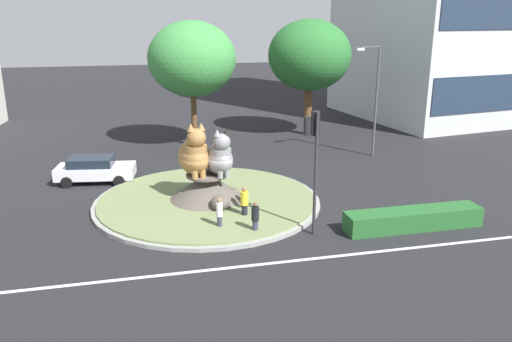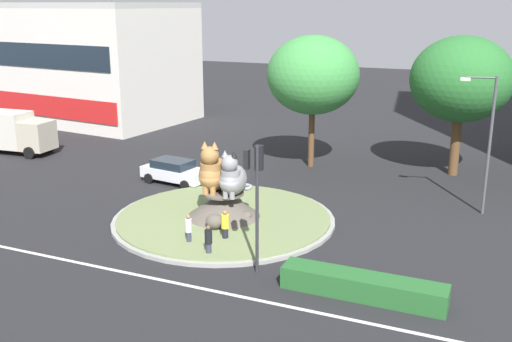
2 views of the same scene
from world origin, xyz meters
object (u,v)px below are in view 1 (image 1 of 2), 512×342
object	(u,v)px
cat_statue_tabby	(194,155)
broadleaf_tree_behind_island	(192,59)
pedestrian_yellow_shirt	(245,203)
sedan_on_far_lane	(95,169)
second_tree_near_tower	(309,55)
cat_statue_grey	(220,157)
pedestrian_black_shirt	(255,218)
pedestrian_white_shirt	(219,214)
streetlight_arm	(374,94)
traffic_light_mast	(314,146)

from	to	relation	value
cat_statue_tabby	broadleaf_tree_behind_island	bearing A→B (deg)	164.28
broadleaf_tree_behind_island	pedestrian_yellow_shirt	xyz separation A→B (m)	(0.67, -14.93, -5.52)
cat_statue_tabby	sedan_on_far_lane	size ratio (longest dim) A/B	0.61
second_tree_near_tower	sedan_on_far_lane	distance (m)	19.30
cat_statue_grey	pedestrian_black_shirt	world-z (taller)	cat_statue_grey
pedestrian_white_shirt	pedestrian_yellow_shirt	size ratio (longest dim) A/B	0.97
streetlight_arm	broadleaf_tree_behind_island	bearing A→B (deg)	-36.54
traffic_light_mast	second_tree_near_tower	distance (m)	20.07
pedestrian_black_shirt	sedan_on_far_lane	bearing A→B (deg)	-58.43
cat_statue_tabby	pedestrian_white_shirt	xyz separation A→B (m)	(0.63, -3.82, -1.74)
broadleaf_tree_behind_island	pedestrian_black_shirt	distance (m)	17.71
pedestrian_yellow_shirt	cat_statue_tabby	bearing A→B (deg)	5.07
cat_statue_grey	broadleaf_tree_behind_island	bearing A→B (deg)	170.81
pedestrian_white_shirt	pedestrian_yellow_shirt	xyz separation A→B (m)	(1.37, 1.09, 0.01)
cat_statue_tabby	second_tree_near_tower	bearing A→B (deg)	132.95
streetlight_arm	pedestrian_yellow_shirt	world-z (taller)	streetlight_arm
streetlight_arm	pedestrian_white_shirt	world-z (taller)	streetlight_arm
broadleaf_tree_behind_island	sedan_on_far_lane	xyz separation A→B (m)	(-6.67, -7.32, -5.59)
cat_statue_grey	second_tree_near_tower	world-z (taller)	second_tree_near_tower
cat_statue_grey	pedestrian_yellow_shirt	distance (m)	3.04
broadleaf_tree_behind_island	streetlight_arm	world-z (taller)	broadleaf_tree_behind_island
sedan_on_far_lane	pedestrian_yellow_shirt	bearing A→B (deg)	-37.97
second_tree_near_tower	pedestrian_black_shirt	size ratio (longest dim) A/B	5.84
cat_statue_grey	sedan_on_far_lane	bearing A→B (deg)	-136.89
second_tree_near_tower	sedan_on_far_lane	world-z (taller)	second_tree_near_tower
traffic_light_mast	cat_statue_tabby	bearing A→B (deg)	39.96
streetlight_arm	pedestrian_yellow_shirt	bearing A→B (deg)	30.01
traffic_light_mast	pedestrian_white_shirt	xyz separation A→B (m)	(-3.94, 1.15, -3.16)
cat_statue_tabby	streetlight_arm	distance (m)	14.55
cat_statue_tabby	cat_statue_grey	world-z (taller)	cat_statue_tabby
second_tree_near_tower	pedestrian_yellow_shirt	xyz separation A→B (m)	(-8.76, -16.71, -5.48)
cat_statue_tabby	second_tree_near_tower	distance (m)	18.04
cat_statue_grey	broadleaf_tree_behind_island	xyz separation A→B (m)	(0.10, 12.48, 3.89)
second_tree_near_tower	streetlight_arm	world-z (taller)	second_tree_near_tower
cat_statue_grey	broadleaf_tree_behind_island	world-z (taller)	broadleaf_tree_behind_island
pedestrian_black_shirt	pedestrian_white_shirt	world-z (taller)	pedestrian_white_shirt
pedestrian_black_shirt	cat_statue_grey	bearing A→B (deg)	-85.27
second_tree_near_tower	pedestrian_yellow_shirt	world-z (taller)	second_tree_near_tower
cat_statue_grey	broadleaf_tree_behind_island	size ratio (longest dim) A/B	0.29
broadleaf_tree_behind_island	pedestrian_black_shirt	bearing A→B (deg)	-87.42
broadleaf_tree_behind_island	streetlight_arm	bearing A→B (deg)	-26.04
pedestrian_yellow_shirt	sedan_on_far_lane	distance (m)	10.57
traffic_light_mast	broadleaf_tree_behind_island	bearing A→B (deg)	8.02
pedestrian_black_shirt	sedan_on_far_lane	xyz separation A→B (m)	(-7.42, 9.48, -0.03)
cat_statue_tabby	second_tree_near_tower	world-z (taller)	second_tree_near_tower
cat_statue_grey	pedestrian_black_shirt	size ratio (longest dim) A/B	1.71
cat_statue_tabby	pedestrian_black_shirt	size ratio (longest dim) A/B	1.81
pedestrian_white_shirt	pedestrian_black_shirt	bearing A→B (deg)	-23.55
traffic_light_mast	broadleaf_tree_behind_island	distance (m)	17.63
broadleaf_tree_behind_island	pedestrian_white_shirt	distance (m)	16.96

